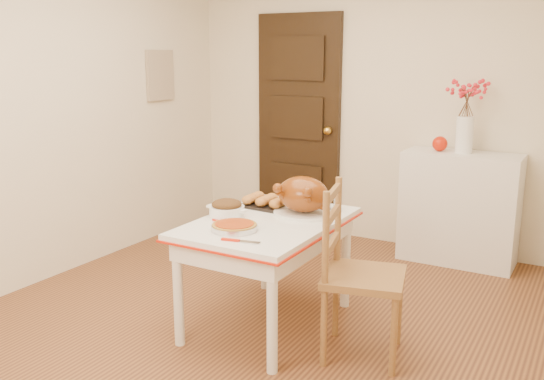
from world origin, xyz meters
The scene contains 18 objects.
floor centered at (0.00, 0.00, 0.00)m, with size 3.50×4.00×0.00m, color #4B291A.
wall_back centered at (0.00, 2.00, 1.25)m, with size 3.50×0.00×2.50m, color beige.
wall_left centered at (-1.75, 0.00, 1.25)m, with size 0.00×4.00×2.50m, color beige.
door_back centered at (-0.70, 1.97, 1.03)m, with size 0.85×0.06×2.06m, color black.
photo_board centered at (-1.73, 1.20, 1.50)m, with size 0.03×0.35×0.45m, color #BDB291.
sideboard centered at (0.89, 1.78, 0.46)m, with size 0.91×0.41×0.91m, color silver.
kitchen_table centered at (0.12, -0.02, 0.35)m, with size 0.79×1.16×0.69m, color silver, non-canonical shape.
chair_oak centered at (0.79, -0.09, 0.50)m, with size 0.44×0.44×0.99m, color brown, non-canonical shape.
berry_vase centered at (0.89, 1.78, 1.22)m, with size 0.32×0.32×0.61m, color white, non-canonical shape.
apple centered at (0.70, 1.78, 0.97)m, with size 0.12×0.12×0.12m, color red.
turkey_platter centered at (0.26, 0.19, 0.82)m, with size 0.39×0.31×0.25m, color #722D0A, non-canonical shape.
pumpkin_pie centered at (0.06, -0.30, 0.72)m, with size 0.27×0.27×0.06m, color #972F09.
stuffing_dish centered at (-0.14, -0.09, 0.75)m, with size 0.28×0.22×0.11m, color #503119, non-canonical shape.
rolls_tray centered at (-0.05, 0.25, 0.73)m, with size 0.30×0.24×0.08m, color #9E561E, non-canonical shape.
pie_server centered at (0.21, -0.47, 0.70)m, with size 0.22×0.06×0.01m, color silver, non-canonical shape.
carving_knife centered at (-0.05, -0.22, 0.70)m, with size 0.24×0.06×0.01m, color silver, non-canonical shape.
drinking_glass centered at (0.15, 0.41, 0.74)m, with size 0.06×0.06×0.10m, color white.
shaker_pair centered at (0.36, 0.41, 0.74)m, with size 0.10×0.04×0.10m, color white, non-canonical shape.
Camera 1 is at (1.88, -3.02, 1.69)m, focal length 38.79 mm.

